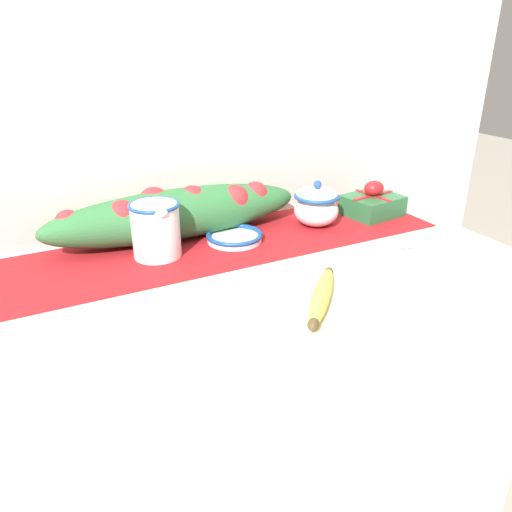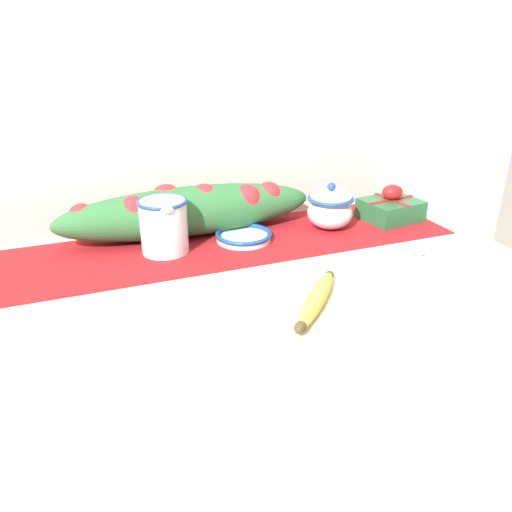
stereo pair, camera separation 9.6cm
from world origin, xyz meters
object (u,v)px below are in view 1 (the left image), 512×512
object	(u,v)px
sugar_bowl	(316,206)
gift_box	(372,204)
cream_pitcher	(156,228)
spoon	(402,247)
banana	(322,296)
small_dish	(234,237)

from	to	relation	value
sugar_bowl	gift_box	xyz separation A→B (m)	(0.18, -0.00, -0.02)
cream_pitcher	spoon	xyz separation A→B (m)	(0.50, -0.21, -0.06)
cream_pitcher	banana	world-z (taller)	cream_pitcher
cream_pitcher	banana	distance (m)	0.39
small_dish	gift_box	xyz separation A→B (m)	(0.40, -0.00, 0.02)
cream_pitcher	gift_box	bearing A→B (deg)	-0.29
banana	spoon	size ratio (longest dim) A/B	1.00
sugar_bowl	banana	size ratio (longest dim) A/B	0.63
banana	cream_pitcher	bearing A→B (deg)	120.53
banana	sugar_bowl	bearing A→B (deg)	57.94
small_dish	gift_box	world-z (taller)	gift_box
cream_pitcher	sugar_bowl	distance (m)	0.41
cream_pitcher	small_dish	distance (m)	0.19
banana	spoon	distance (m)	0.32
small_dish	gift_box	size ratio (longest dim) A/B	0.87
small_dish	spoon	xyz separation A→B (m)	(0.32, -0.21, -0.01)
small_dish	cream_pitcher	bearing A→B (deg)	179.34
cream_pitcher	sugar_bowl	world-z (taller)	cream_pitcher
sugar_bowl	cream_pitcher	bearing A→B (deg)	179.79
small_dish	banana	distance (m)	0.33
cream_pitcher	sugar_bowl	xyz separation A→B (m)	(0.41, -0.00, -0.01)
small_dish	spoon	size ratio (longest dim) A/B	0.72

